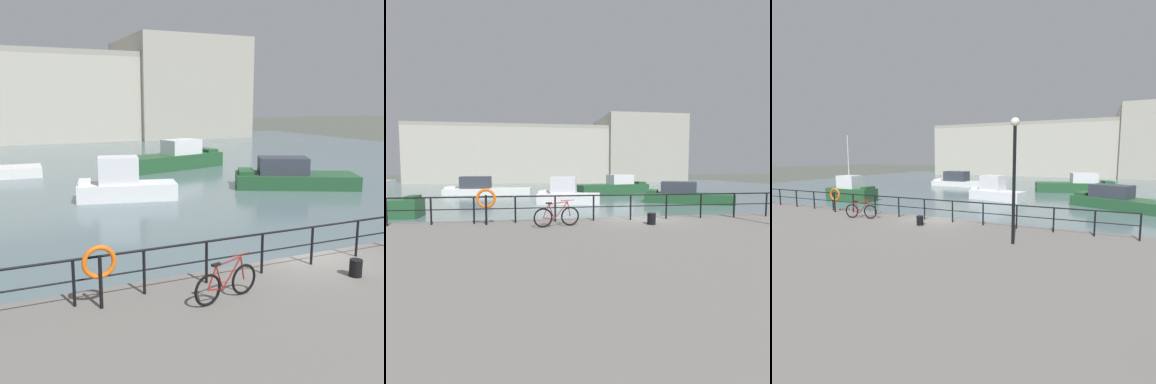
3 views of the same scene
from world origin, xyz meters
The scene contains 12 objects.
ground_plane centered at (0.00, 0.00, 0.00)m, with size 240.00×240.00×0.00m, color #4C5147.
water_basin centered at (0.00, 30.20, 0.01)m, with size 80.00×60.00×0.01m, color slate.
quay_promenade centered at (0.00, -6.50, 0.51)m, with size 56.00×13.00×1.02m, color slate.
harbor_building centered at (5.95, 57.75, 6.01)m, with size 56.78×17.59×14.35m.
moored_harbor_tender centered at (-1.42, 14.04, 0.88)m, with size 5.69×3.09×2.39m.
moored_blue_motorboat centered at (5.54, 23.88, 0.81)m, with size 9.26×4.82×2.29m.
moored_white_yacht centered at (-10.05, 25.24, 0.73)m, with size 10.12×3.41×6.84m.
moored_cabin_cruiser centered at (9.27, 13.32, 0.69)m, with size 7.92×5.88×1.90m.
quay_railing centered at (-2.02, -0.75, 1.76)m, with size 22.26×0.07×1.08m.
parked_bicycle centered at (-3.64, -1.81, 1.41)m, with size 1.74×0.43×0.98m.
mooring_bollard centered at (0.02, -1.91, 1.24)m, with size 0.32×0.32×0.44m, color black.
life_ring_stand centered at (-6.27, -1.03, 2.00)m, with size 0.75×0.16×1.40m.
Camera 2 is at (-4.60, -13.45, 3.24)m, focal length 29.61 mm.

